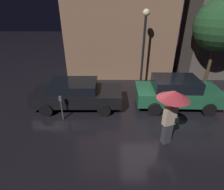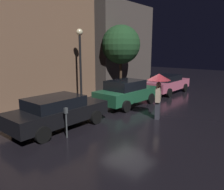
{
  "view_description": "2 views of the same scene",
  "coord_description": "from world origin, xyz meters",
  "px_view_note": "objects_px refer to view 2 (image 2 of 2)",
  "views": [
    {
      "loc": [
        -1.66,
        -6.56,
        4.8
      ],
      "look_at": [
        -1.69,
        0.14,
        1.31
      ],
      "focal_mm": 28.0,
      "sensor_mm": 36.0,
      "label": 1
    },
    {
      "loc": [
        -8.92,
        -6.32,
        3.36
      ],
      "look_at": [
        -1.65,
        -0.13,
        1.37
      ],
      "focal_mm": 35.0,
      "sensor_mm": 36.0,
      "label": 2
    }
  ],
  "objects_px": {
    "parked_car_pink": "(167,83)",
    "pedestrian_with_umbrella": "(159,84)",
    "parked_car_black": "(58,111)",
    "parked_car_green": "(126,92)",
    "parking_meter": "(66,119)",
    "street_lamp_near": "(80,54)"
  },
  "relations": [
    {
      "from": "parked_car_pink",
      "to": "pedestrian_with_umbrella",
      "type": "xyz_separation_m",
      "value": [
        -6.42,
        -2.71,
        1.0
      ]
    },
    {
      "from": "parked_car_black",
      "to": "pedestrian_with_umbrella",
      "type": "xyz_separation_m",
      "value": [
        3.9,
        -2.73,
        1.03
      ]
    },
    {
      "from": "parked_car_pink",
      "to": "pedestrian_with_umbrella",
      "type": "relative_size",
      "value": 2.05
    },
    {
      "from": "parked_car_green",
      "to": "pedestrian_with_umbrella",
      "type": "xyz_separation_m",
      "value": [
        -1.21,
        -2.82,
        0.96
      ]
    },
    {
      "from": "parked_car_black",
      "to": "parked_car_pink",
      "type": "bearing_deg",
      "value": -0.5
    },
    {
      "from": "parked_car_pink",
      "to": "pedestrian_with_umbrella",
      "type": "bearing_deg",
      "value": -156.7
    },
    {
      "from": "parked_car_green",
      "to": "parking_meter",
      "type": "relative_size",
      "value": 3.52
    },
    {
      "from": "parked_car_green",
      "to": "street_lamp_near",
      "type": "height_order",
      "value": "street_lamp_near"
    },
    {
      "from": "parked_car_pink",
      "to": "parked_car_green",
      "type": "bearing_deg",
      "value": 179.25
    },
    {
      "from": "parked_car_pink",
      "to": "pedestrian_with_umbrella",
      "type": "distance_m",
      "value": 7.04
    },
    {
      "from": "pedestrian_with_umbrella",
      "to": "street_lamp_near",
      "type": "height_order",
      "value": "street_lamp_near"
    },
    {
      "from": "parked_car_pink",
      "to": "parking_meter",
      "type": "relative_size",
      "value": 3.82
    },
    {
      "from": "parked_car_pink",
      "to": "pedestrian_with_umbrella",
      "type": "height_order",
      "value": "pedestrian_with_umbrella"
    },
    {
      "from": "parked_car_pink",
      "to": "parking_meter",
      "type": "distance_m",
      "value": 10.86
    },
    {
      "from": "parked_car_black",
      "to": "parked_car_green",
      "type": "relative_size",
      "value": 1.06
    },
    {
      "from": "parked_car_green",
      "to": "parked_car_pink",
      "type": "xyz_separation_m",
      "value": [
        5.2,
        -0.1,
        -0.04
      ]
    },
    {
      "from": "parked_car_black",
      "to": "parked_car_green",
      "type": "distance_m",
      "value": 5.11
    },
    {
      "from": "street_lamp_near",
      "to": "pedestrian_with_umbrella",
      "type": "bearing_deg",
      "value": -87.37
    },
    {
      "from": "street_lamp_near",
      "to": "parked_car_pink",
      "type": "bearing_deg",
      "value": -21.2
    },
    {
      "from": "parked_car_black",
      "to": "parking_meter",
      "type": "bearing_deg",
      "value": -112.0
    },
    {
      "from": "parking_meter",
      "to": "street_lamp_near",
      "type": "height_order",
      "value": "street_lamp_near"
    },
    {
      "from": "parked_car_pink",
      "to": "parked_car_black",
      "type": "bearing_deg",
      "value": -179.69
    }
  ]
}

